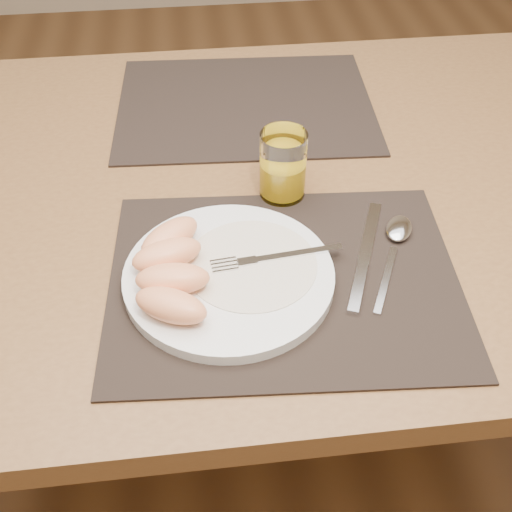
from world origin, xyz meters
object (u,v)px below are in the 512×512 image
object	(u,v)px
placemat_near	(284,280)
fork	(265,259)
knife	(363,263)
spoon	(397,235)
juice_glass	(283,168)
plate	(229,276)
table	(246,221)
placemat_far	(245,105)

from	to	relation	value
placemat_near	fork	distance (m)	0.04
placemat_near	fork	bearing A→B (deg)	136.16
knife	fork	bearing A→B (deg)	176.38
spoon	knife	bearing A→B (deg)	-142.11
juice_glass	plate	bearing A→B (deg)	-118.67
spoon	plate	bearing A→B (deg)	-167.28
table	fork	xyz separation A→B (m)	(0.01, -0.20, 0.11)
plate	knife	xyz separation A→B (m)	(0.18, 0.01, -0.01)
placemat_near	knife	size ratio (longest dim) A/B	2.14
table	placemat_far	world-z (taller)	placemat_far
fork	knife	xyz separation A→B (m)	(0.13, -0.01, -0.02)
plate	juice_glass	size ratio (longest dim) A/B	2.64
table	spoon	world-z (taller)	spoon
knife	spoon	distance (m)	0.07
plate	placemat_near	bearing A→B (deg)	-3.95
knife	spoon	xyz separation A→B (m)	(0.06, 0.05, 0.00)
placemat_far	fork	size ratio (longest dim) A/B	2.57
plate	fork	size ratio (longest dim) A/B	1.54
placemat_far	knife	size ratio (longest dim) A/B	2.14
plate	spoon	world-z (taller)	plate
knife	spoon	bearing A→B (deg)	37.89
placemat_near	table	bearing A→B (deg)	97.24
plate	juice_glass	xyz separation A→B (m)	(0.09, 0.17, 0.04)
placemat_near	plate	xyz separation A→B (m)	(-0.07, 0.00, 0.01)
placemat_near	plate	bearing A→B (deg)	176.05
placemat_far	knife	xyz separation A→B (m)	(0.11, -0.43, 0.00)
placemat_far	knife	distance (m)	0.44
table	spoon	size ratio (longest dim) A/B	7.68
placemat_far	spoon	world-z (taller)	spoon
fork	spoon	bearing A→B (deg)	11.24
placemat_near	juice_glass	xyz separation A→B (m)	(0.02, 0.18, 0.05)
placemat_far	juice_glass	distance (m)	0.27
placemat_far	table	bearing A→B (deg)	-96.15
placemat_far	plate	bearing A→B (deg)	-98.74
placemat_far	juice_glass	world-z (taller)	juice_glass
spoon	juice_glass	size ratio (longest dim) A/B	1.78
placemat_far	spoon	xyz separation A→B (m)	(0.17, -0.38, 0.01)
plate	spoon	size ratio (longest dim) A/B	1.48
plate	fork	xyz separation A→B (m)	(0.05, 0.02, 0.01)
plate	spoon	distance (m)	0.24
placemat_near	fork	world-z (taller)	fork
table	knife	xyz separation A→B (m)	(0.14, -0.21, 0.09)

